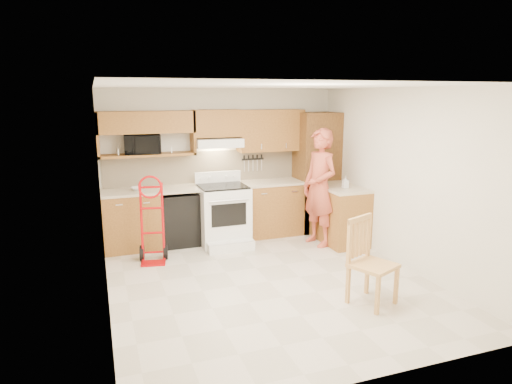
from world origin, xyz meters
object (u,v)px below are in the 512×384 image
range (224,210)px  dining_chair (373,262)px  hand_truck (152,224)px  person (320,188)px  microwave (142,144)px

range → dining_chair: (1.04, -2.66, -0.06)m
range → hand_truck: hand_truck is taller
range → person: size_ratio=0.61×
range → hand_truck: size_ratio=0.99×
dining_chair → person: bearing=55.6°
dining_chair → microwave: bearing=102.3°
microwave → dining_chair: (2.23, -3.08, -1.13)m
person → dining_chair: person is taller
person → microwave: bearing=-121.4°
dining_chair → hand_truck: bearing=111.4°
person → dining_chair: 2.24m
range → person: 1.58m
microwave → range: (1.20, -0.42, -1.07)m
microwave → person: 2.89m
person → range: bearing=-121.3°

